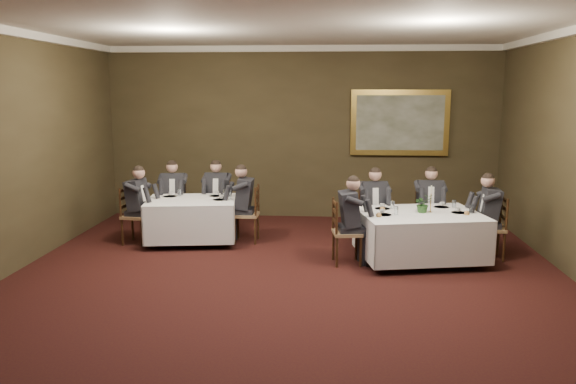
# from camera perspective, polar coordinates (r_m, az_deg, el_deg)

# --- Properties ---
(ground) EXTENTS (10.00, 10.00, 0.00)m
(ground) POSITION_cam_1_polar(r_m,az_deg,el_deg) (7.08, -0.67, -11.44)
(ground) COLOR black
(ground) RESTS_ON ground
(ceiling) EXTENTS (8.00, 10.00, 0.10)m
(ceiling) POSITION_cam_1_polar(r_m,az_deg,el_deg) (6.63, -0.74, 17.91)
(ceiling) COLOR silver
(ceiling) RESTS_ON back_wall
(back_wall) EXTENTS (8.00, 0.10, 3.50)m
(back_wall) POSITION_cam_1_polar(r_m,az_deg,el_deg) (11.60, 1.39, 5.99)
(back_wall) COLOR #362E1B
(back_wall) RESTS_ON ground
(front_wall) EXTENTS (8.00, 0.10, 3.50)m
(front_wall) POSITION_cam_1_polar(r_m,az_deg,el_deg) (1.86, -14.40, -18.00)
(front_wall) COLOR #362E1B
(front_wall) RESTS_ON ground
(crown_molding) EXTENTS (8.00, 10.00, 0.12)m
(crown_molding) POSITION_cam_1_polar(r_m,az_deg,el_deg) (6.62, -0.73, 17.39)
(crown_molding) COLOR white
(crown_molding) RESTS_ON back_wall
(table_main) EXTENTS (2.06, 1.71, 0.67)m
(table_main) POSITION_cam_1_polar(r_m,az_deg,el_deg) (8.94, 13.22, -4.04)
(table_main) COLOR black
(table_main) RESTS_ON ground
(table_second) EXTENTS (1.66, 1.36, 0.67)m
(table_second) POSITION_cam_1_polar(r_m,az_deg,el_deg) (9.89, -9.75, -2.54)
(table_second) COLOR black
(table_second) RESTS_ON ground
(chair_main_backleft) EXTENTS (0.51, 0.49, 1.00)m
(chair_main_backleft) POSITION_cam_1_polar(r_m,az_deg,el_deg) (9.70, 8.56, -3.76)
(chair_main_backleft) COLOR olive
(chair_main_backleft) RESTS_ON ground
(diner_main_backleft) EXTENTS (0.48, 0.54, 1.35)m
(diner_main_backleft) POSITION_cam_1_polar(r_m,az_deg,el_deg) (9.63, 8.61, -2.46)
(diner_main_backleft) COLOR black
(diner_main_backleft) RESTS_ON chair_main_backleft
(chair_main_backright) EXTENTS (0.44, 0.42, 1.00)m
(chair_main_backright) POSITION_cam_1_polar(r_m,az_deg,el_deg) (10.00, 14.02, -3.53)
(chair_main_backright) COLOR olive
(chair_main_backright) RESTS_ON ground
(diner_main_backright) EXTENTS (0.42, 0.48, 1.35)m
(diner_main_backright) POSITION_cam_1_polar(r_m,az_deg,el_deg) (9.94, 14.09, -2.27)
(diner_main_backright) COLOR black
(diner_main_backright) RESTS_ON chair_main_backright
(chair_main_endleft) EXTENTS (0.47, 0.49, 1.00)m
(chair_main_endleft) POSITION_cam_1_polar(r_m,az_deg,el_deg) (8.66, 5.92, -5.42)
(chair_main_endleft) COLOR olive
(chair_main_endleft) RESTS_ON ground
(diner_main_endleft) EXTENTS (0.53, 0.46, 1.35)m
(diner_main_endleft) POSITION_cam_1_polar(r_m,az_deg,el_deg) (8.60, 6.02, -3.95)
(diner_main_endleft) COLOR black
(diner_main_endleft) RESTS_ON chair_main_endleft
(chair_main_endright) EXTENTS (0.44, 0.46, 1.00)m
(chair_main_endright) POSITION_cam_1_polar(r_m,az_deg,el_deg) (9.43, 19.84, -4.68)
(chair_main_endright) COLOR olive
(chair_main_endright) RESTS_ON ground
(diner_main_endright) EXTENTS (0.50, 0.44, 1.35)m
(diner_main_endright) POSITION_cam_1_polar(r_m,az_deg,el_deg) (9.37, 19.86, -3.33)
(diner_main_endright) COLOR black
(diner_main_endright) RESTS_ON chair_main_endright
(chair_sec_backleft) EXTENTS (0.49, 0.47, 1.00)m
(chair_sec_backleft) POSITION_cam_1_polar(r_m,az_deg,el_deg) (10.72, -11.44, -2.49)
(chair_sec_backleft) COLOR olive
(chair_sec_backleft) RESTS_ON ground
(diner_sec_backleft) EXTENTS (0.45, 0.52, 1.35)m
(diner_sec_backleft) POSITION_cam_1_polar(r_m,az_deg,el_deg) (10.67, -11.50, -1.31)
(diner_sec_backleft) COLOR black
(diner_sec_backleft) RESTS_ON chair_sec_backleft
(chair_sec_backright) EXTENTS (0.45, 0.44, 1.00)m
(chair_sec_backright) POSITION_cam_1_polar(r_m,az_deg,el_deg) (10.64, -7.10, -2.46)
(chair_sec_backright) COLOR olive
(chair_sec_backright) RESTS_ON ground
(diner_sec_backright) EXTENTS (0.43, 0.49, 1.35)m
(diner_sec_backright) POSITION_cam_1_polar(r_m,az_deg,el_deg) (10.58, -7.14, -1.27)
(diner_sec_backright) COLOR black
(diner_sec_backright) RESTS_ON chair_sec_backright
(chair_sec_endright) EXTENTS (0.42, 0.44, 1.00)m
(chair_sec_endright) POSITION_cam_1_polar(r_m,az_deg,el_deg) (9.86, -4.18, -3.43)
(chair_sec_endright) COLOR olive
(chair_sec_endright) RESTS_ON ground
(diner_sec_endright) EXTENTS (0.48, 0.42, 1.35)m
(diner_sec_endright) POSITION_cam_1_polar(r_m,az_deg,el_deg) (9.81, -4.26, -2.14)
(diner_sec_endright) COLOR black
(diner_sec_endright) RESTS_ON chair_sec_endright
(chair_sec_endleft) EXTENTS (0.47, 0.49, 1.00)m
(chair_sec_endleft) POSITION_cam_1_polar(r_m,az_deg,el_deg) (10.08, -15.15, -3.48)
(chair_sec_endleft) COLOR olive
(chair_sec_endleft) RESTS_ON ground
(diner_sec_endleft) EXTENTS (0.53, 0.46, 1.35)m
(diner_sec_endleft) POSITION_cam_1_polar(r_m,az_deg,el_deg) (10.02, -15.15, -2.21)
(diner_sec_endleft) COLOR black
(diner_sec_endleft) RESTS_ON chair_sec_endleft
(centerpiece) EXTENTS (0.33, 0.30, 0.30)m
(centerpiece) POSITION_cam_1_polar(r_m,az_deg,el_deg) (8.88, 13.56, -1.07)
(centerpiece) COLOR #2D5926
(centerpiece) RESTS_ON table_main
(candlestick) EXTENTS (0.06, 0.06, 0.43)m
(candlestick) POSITION_cam_1_polar(r_m,az_deg,el_deg) (8.93, 14.30, -0.99)
(candlestick) COLOR #B58237
(candlestick) RESTS_ON table_main
(place_setting_table_main) EXTENTS (0.33, 0.31, 0.14)m
(place_setting_table_main) POSITION_cam_1_polar(r_m,az_deg,el_deg) (9.09, 9.88, -1.43)
(place_setting_table_main) COLOR white
(place_setting_table_main) RESTS_ON table_main
(place_setting_table_second) EXTENTS (0.33, 0.31, 0.14)m
(place_setting_table_second) POSITION_cam_1_polar(r_m,az_deg,el_deg) (10.19, -11.57, -0.23)
(place_setting_table_second) COLOR white
(place_setting_table_second) RESTS_ON table_second
(painting) EXTENTS (1.96, 0.09, 1.32)m
(painting) POSITION_cam_1_polar(r_m,az_deg,el_deg) (11.59, 11.28, 6.92)
(painting) COLOR gold
(painting) RESTS_ON back_wall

